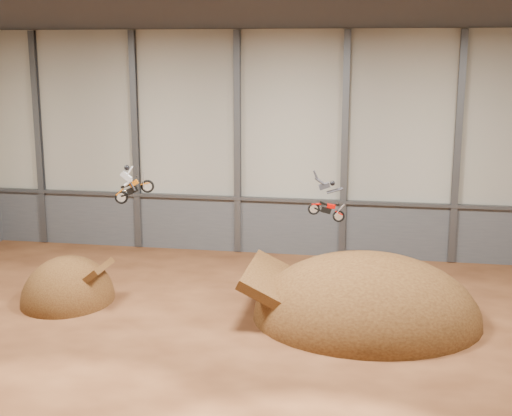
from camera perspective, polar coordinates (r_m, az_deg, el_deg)
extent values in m
plane|color=#4C2714|center=(31.85, -0.81, -11.10)|extent=(40.00, 40.00, 0.00)
cube|color=#ABA797|center=(44.37, 2.80, 5.07)|extent=(40.00, 0.10, 14.00)
plane|color=black|center=(29.19, -0.90, 14.95)|extent=(40.00, 40.00, 0.00)
cube|color=#4E5055|center=(45.26, 2.71, -1.55)|extent=(39.80, 0.18, 3.50)
cube|color=#47494F|center=(44.71, 2.71, 0.64)|extent=(39.80, 0.35, 0.20)
cube|color=#47494F|center=(49.11, -16.99, 5.26)|extent=(0.40, 0.36, 13.90)
cube|color=#47494F|center=(46.49, -9.60, 5.25)|extent=(0.40, 0.36, 13.90)
cube|color=#47494F|center=(44.71, -1.49, 5.14)|extent=(0.40, 0.36, 13.90)
cube|color=#47494F|center=(43.88, 7.11, 4.90)|extent=(0.40, 0.36, 13.90)
cube|color=#47494F|center=(44.06, 15.82, 4.55)|extent=(0.40, 0.36, 13.90)
ellipsoid|color=#3B220E|center=(38.63, -14.77, -7.19)|extent=(4.68, 5.41, 4.68)
ellipsoid|color=#3B220E|center=(35.42, 8.76, -8.75)|extent=(11.00, 9.73, 6.35)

